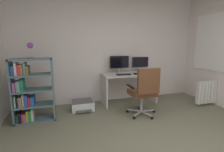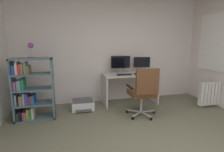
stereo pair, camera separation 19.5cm
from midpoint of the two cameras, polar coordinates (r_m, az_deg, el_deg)
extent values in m
cube|color=silver|center=(4.48, -2.05, 8.99)|extent=(4.68, 0.10, 2.69)
cube|color=white|center=(4.74, 31.08, 9.37)|extent=(0.01, 1.41, 1.28)
cube|color=white|center=(4.74, 31.02, 9.38)|extent=(0.02, 1.49, 1.36)
cube|color=silver|center=(4.26, 4.36, 0.54)|extent=(1.31, 0.57, 0.04)
cube|color=silver|center=(4.15, -3.95, -5.01)|extent=(0.04, 0.55, 0.71)
cube|color=silver|center=(4.61, 11.70, -3.63)|extent=(0.04, 0.55, 0.71)
cylinder|color=#B2B5B7|center=(4.33, 1.10, 1.06)|extent=(0.18, 0.18, 0.01)
cylinder|color=#B2B5B7|center=(4.31, 1.11, 1.95)|extent=(0.03, 0.03, 0.12)
cube|color=black|center=(4.29, 1.12, 4.60)|extent=(0.48, 0.05, 0.30)
cube|color=black|center=(4.27, 1.20, 4.57)|extent=(0.45, 0.02, 0.28)
cylinder|color=#B2B5B7|center=(4.54, 7.91, 1.41)|extent=(0.18, 0.18, 0.01)
cylinder|color=#B2B5B7|center=(4.52, 7.93, 2.27)|extent=(0.03, 0.03, 0.13)
cube|color=black|center=(4.50, 7.99, 4.55)|extent=(0.42, 0.09, 0.26)
cube|color=black|center=(4.48, 8.07, 4.52)|extent=(0.39, 0.06, 0.24)
cube|color=black|center=(4.07, 2.48, 0.50)|extent=(0.34, 0.14, 0.02)
cube|color=black|center=(4.15, 6.28, 0.74)|extent=(0.07, 0.11, 0.03)
cube|color=#B7BABC|center=(3.83, 10.19, -11.06)|extent=(0.30, 0.04, 0.02)
sphere|color=black|center=(3.91, 12.17, -11.29)|extent=(0.06, 0.06, 0.06)
cube|color=#B7BABC|center=(3.91, 7.85, -10.54)|extent=(0.13, 0.29, 0.02)
sphere|color=black|center=(4.06, 7.59, -10.30)|extent=(0.06, 0.06, 0.06)
cube|color=#B7BABC|center=(3.80, 5.85, -11.14)|extent=(0.26, 0.20, 0.02)
sphere|color=black|center=(3.84, 3.62, -11.45)|extent=(0.06, 0.06, 0.06)
cube|color=#B7BABC|center=(3.65, 6.93, -12.10)|extent=(0.26, 0.20, 0.02)
sphere|color=black|center=(3.54, 5.66, -13.48)|extent=(0.06, 0.06, 0.06)
cube|color=#B7BABC|center=(3.67, 9.74, -12.04)|extent=(0.12, 0.30, 0.02)
sphere|color=black|center=(3.59, 11.44, -13.33)|extent=(0.06, 0.06, 0.06)
cylinder|color=#B7BABC|center=(3.70, 8.18, -8.80)|extent=(0.04, 0.04, 0.36)
cube|color=brown|center=(3.63, 8.28, -5.41)|extent=(0.49, 0.46, 0.10)
cube|color=brown|center=(3.34, 10.29, -1.71)|extent=(0.45, 0.07, 0.49)
cube|color=black|center=(3.49, 4.42, -3.43)|extent=(0.04, 0.32, 0.03)
cube|color=black|center=(3.71, 12.04, -2.79)|extent=(0.04, 0.32, 0.03)
cube|color=slate|center=(3.73, -31.13, -4.43)|extent=(0.03, 0.35, 1.21)
cube|color=slate|center=(3.62, -20.23, -3.94)|extent=(0.03, 0.35, 1.21)
cube|color=slate|center=(3.56, -26.52, 4.99)|extent=(0.74, 0.35, 0.03)
cube|color=slate|center=(3.84, -25.03, -12.73)|extent=(0.74, 0.35, 0.03)
cube|color=slate|center=(3.74, -25.39, -8.57)|extent=(0.67, 0.35, 0.03)
cube|color=slate|center=(3.66, -25.76, -4.20)|extent=(0.67, 0.35, 0.03)
cube|color=slate|center=(3.60, -26.14, 0.33)|extent=(0.67, 0.35, 0.03)
cube|color=#1F804C|center=(3.87, -29.71, -11.57)|extent=(0.04, 0.26, 0.14)
cube|color=black|center=(3.84, -29.06, -11.35)|extent=(0.05, 0.31, 0.18)
cube|color=#8D5B4A|center=(3.85, -28.37, -11.53)|extent=(0.03, 0.27, 0.15)
cube|color=#945192|center=(3.83, -27.76, -11.49)|extent=(0.04, 0.29, 0.16)
cube|color=gold|center=(3.81, -27.18, -11.17)|extent=(0.03, 0.26, 0.21)
cube|color=#25944A|center=(3.82, -26.50, -11.11)|extent=(0.04, 0.25, 0.20)
cube|color=beige|center=(3.81, -25.88, -10.89)|extent=(0.03, 0.27, 0.23)
cube|color=gray|center=(3.76, -30.25, -6.99)|extent=(0.03, 0.28, 0.21)
cube|color=black|center=(3.77, -29.63, -7.38)|extent=(0.03, 0.24, 0.15)
cube|color=#7F6A51|center=(3.74, -29.02, -7.12)|extent=(0.06, 0.28, 0.19)
cube|color=silver|center=(3.73, -28.25, -6.77)|extent=(0.03, 0.27, 0.23)
cube|color=#3244A7|center=(3.73, -27.52, -6.76)|extent=(0.05, 0.31, 0.22)
cube|color=#B92E2C|center=(3.73, -26.71, -7.17)|extent=(0.04, 0.25, 0.16)
cube|color=#2058AE|center=(3.72, -25.89, -7.07)|extent=(0.06, 0.25, 0.17)
cube|color=#A05392|center=(3.69, -30.57, -2.93)|extent=(0.04, 0.27, 0.17)
cube|color=silver|center=(3.69, -29.94, -2.82)|extent=(0.03, 0.24, 0.17)
cube|color=#6193A0|center=(3.68, -29.33, -2.66)|extent=(0.05, 0.31, 0.19)
cube|color=#248A54|center=(3.67, -28.58, -2.45)|extent=(0.04, 0.26, 0.21)
cube|color=#3053AD|center=(3.65, -30.91, 1.66)|extent=(0.05, 0.26, 0.17)
cube|color=beige|center=(3.62, -30.19, 2.07)|extent=(0.04, 0.28, 0.22)
cube|color=red|center=(3.62, -29.42, 1.86)|extent=(0.05, 0.26, 0.19)
cube|color=olive|center=(3.62, -28.69, 1.97)|extent=(0.03, 0.29, 0.19)
cube|color=gray|center=(3.61, -27.98, 2.20)|extent=(0.04, 0.25, 0.22)
cube|color=olive|center=(3.60, -27.24, 1.74)|extent=(0.04, 0.28, 0.15)
cylinder|color=#823A90|center=(3.56, -26.69, 5.36)|extent=(0.11, 0.11, 0.02)
cylinder|color=silver|center=(3.56, -26.83, 6.95)|extent=(0.01, 0.01, 0.18)
sphere|color=#823A90|center=(3.55, -26.72, 8.95)|extent=(0.11, 0.11, 0.11)
cube|color=silver|center=(4.04, -11.06, -9.50)|extent=(0.49, 0.38, 0.19)
cube|color=#4C4C51|center=(4.00, -11.11, -8.03)|extent=(0.45, 0.35, 0.02)
cube|color=#4C4C51|center=(3.84, -10.64, -11.21)|extent=(0.34, 0.10, 0.01)
cube|color=white|center=(4.53, 25.41, -5.06)|extent=(0.07, 0.10, 0.54)
cube|color=white|center=(4.59, 26.24, -4.93)|extent=(0.07, 0.10, 0.54)
cube|color=white|center=(4.65, 27.05, -4.80)|extent=(0.07, 0.10, 0.54)
cube|color=white|center=(4.71, 27.84, -4.68)|extent=(0.07, 0.10, 0.54)
cube|color=white|center=(4.78, 28.61, -4.55)|extent=(0.07, 0.10, 0.54)
cube|color=white|center=(4.84, 29.36, -4.43)|extent=(0.07, 0.10, 0.54)
cube|color=white|center=(4.91, 30.09, -4.31)|extent=(0.07, 0.10, 0.54)
cube|color=white|center=(4.97, 30.80, -4.20)|extent=(0.07, 0.10, 0.54)
cube|color=white|center=(5.04, 31.49, -4.08)|extent=(0.07, 0.10, 0.54)
camera|label=1|loc=(0.10, -91.47, -0.28)|focal=27.88mm
camera|label=2|loc=(0.10, 88.53, 0.28)|focal=27.88mm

